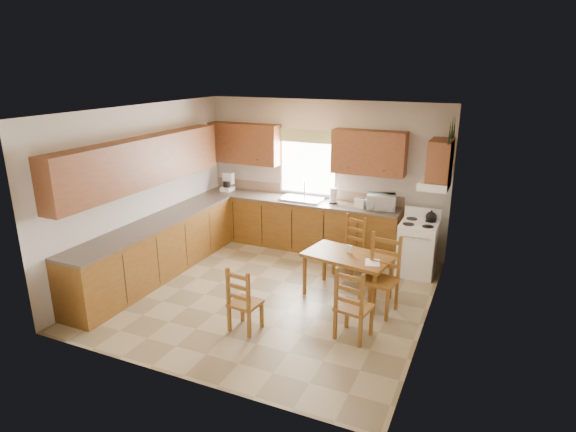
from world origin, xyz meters
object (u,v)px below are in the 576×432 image
at_px(chair_far_left, 349,247).
at_px(dining_table, 347,276).
at_px(stove, 417,249).
at_px(microwave, 381,202).
at_px(chair_near_right, 354,303).
at_px(chair_near_left, 245,299).
at_px(chair_far_right, 380,276).

bearing_deg(chair_far_left, dining_table, -55.66).
relative_size(stove, dining_table, 0.70).
xyz_separation_m(microwave, chair_near_right, (0.33, -2.62, -0.57)).
height_order(stove, chair_near_right, chair_near_right).
bearing_deg(chair_near_left, chair_far_right, -135.33).
height_order(stove, chair_far_left, chair_far_left).
xyz_separation_m(stove, dining_table, (-0.79, -1.24, -0.10)).
bearing_deg(chair_near_left, stove, -116.54).
relative_size(microwave, dining_table, 0.36).
distance_m(chair_near_left, chair_far_left, 2.30).
relative_size(stove, chair_near_right, 0.89).
relative_size(microwave, chair_near_right, 0.46).
xyz_separation_m(microwave, chair_near_left, (-1.00, -3.00, -0.62)).
bearing_deg(chair_near_right, chair_far_left, -61.47).
xyz_separation_m(stove, chair_near_left, (-1.71, -2.67, 0.01)).
xyz_separation_m(chair_near_left, chair_near_right, (1.33, 0.38, 0.04)).
relative_size(chair_near_right, chair_far_left, 1.00).
bearing_deg(chair_far_left, microwave, 89.28).
distance_m(dining_table, chair_near_right, 1.14).
distance_m(chair_near_left, chair_near_right, 1.38).
height_order(microwave, chair_far_right, microwave).
relative_size(chair_far_left, chair_far_right, 0.89).
bearing_deg(chair_near_left, microwave, -102.26).
distance_m(stove, microwave, 1.00).
relative_size(stove, chair_far_right, 0.80).
bearing_deg(microwave, chair_far_left, -121.28).
height_order(chair_far_left, chair_far_right, chair_far_right).
distance_m(microwave, dining_table, 1.73).
distance_m(chair_far_left, chair_far_right, 1.27).
height_order(dining_table, chair_near_right, chair_near_right).
bearing_deg(chair_far_right, chair_near_left, -133.68).
bearing_deg(microwave, stove, -36.68).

